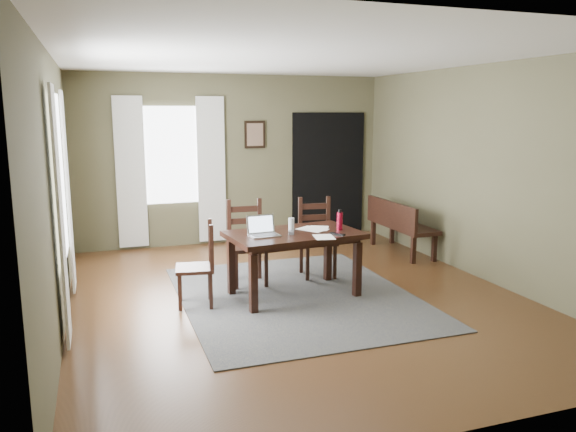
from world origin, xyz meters
name	(u,v)px	position (x,y,z in m)	size (l,w,h in m)	color
ground	(296,297)	(0.00, 0.00, -0.01)	(5.00, 6.00, 0.01)	#492C16
room_shell	(297,140)	(0.00, 0.00, 1.80)	(5.02, 6.02, 2.71)	brown
rug	(296,296)	(0.00, 0.00, 0.01)	(2.60, 3.20, 0.01)	#3E3E3E
dining_table	(294,240)	(-0.01, 0.05, 0.66)	(1.58, 1.05, 0.74)	black
chair_end	(199,265)	(-1.11, 0.06, 0.46)	(0.47, 0.46, 0.93)	black
chair_back_left	(247,244)	(-0.40, 0.68, 0.51)	(0.48, 0.48, 1.04)	black
chair_back_right	(317,238)	(0.54, 0.73, 0.50)	(0.49, 0.50, 1.01)	black
bench	(398,222)	(2.15, 1.43, 0.48)	(0.45, 1.41, 0.80)	black
laptop	(263,230)	(-0.40, 0.01, 0.81)	(0.34, 0.28, 0.22)	#B7B7BC
computer_mouse	(292,233)	(-0.07, -0.04, 0.77)	(0.06, 0.10, 0.03)	#3F3F42
tv_remote	(337,234)	(0.40, -0.24, 0.76)	(0.05, 0.18, 0.02)	black
drinking_glass	(291,224)	(-0.02, 0.13, 0.83)	(0.07, 0.07, 0.15)	silver
water_bottle	(340,221)	(0.54, 0.00, 0.87)	(0.08, 0.08, 0.24)	#A30C28
paper_b	(324,237)	(0.21, -0.30, 0.76)	(0.21, 0.28, 0.00)	white
paper_c	(313,229)	(0.25, 0.14, 0.76)	(0.25, 0.32, 0.00)	white
paper_d	(319,228)	(0.34, 0.16, 0.76)	(0.22, 0.29, 0.00)	white
window_left	(60,179)	(-2.47, 0.20, 1.45)	(0.01, 1.30, 1.70)	white
window_back	(171,155)	(-1.00, 2.97, 1.45)	(1.00, 0.01, 1.50)	white
curtain_left_near	(61,217)	(-2.44, -0.62, 1.20)	(0.03, 0.48, 2.30)	silver
curtain_left_far	(68,192)	(-2.44, 1.02, 1.20)	(0.03, 0.48, 2.30)	silver
curtain_back_left	(131,173)	(-1.62, 2.94, 1.20)	(0.44, 0.03, 2.30)	silver
curtain_back_right	(211,170)	(-0.38, 2.94, 1.20)	(0.44, 0.03, 2.30)	silver
framed_picture	(255,135)	(0.35, 2.97, 1.75)	(0.34, 0.03, 0.44)	black
doorway_back	(328,175)	(1.65, 2.97, 1.05)	(1.30, 0.03, 2.10)	black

